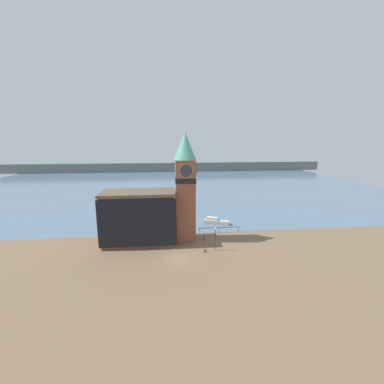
# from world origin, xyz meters

# --- Properties ---
(ground_plane) EXTENTS (160.00, 160.00, 0.00)m
(ground_plane) POSITION_xyz_m (0.00, 0.00, 0.00)
(ground_plane) COLOR brown
(water) EXTENTS (160.00, 120.00, 0.00)m
(water) POSITION_xyz_m (0.00, 70.63, -0.00)
(water) COLOR slate
(water) RESTS_ON ground_plane
(far_shoreline) EXTENTS (180.00, 3.00, 5.00)m
(far_shoreline) POSITION_xyz_m (0.00, 110.63, 2.50)
(far_shoreline) COLOR slate
(far_shoreline) RESTS_ON water
(pier_railing) EXTENTS (8.41, 0.08, 1.09)m
(pier_railing) POSITION_xyz_m (8.52, 10.38, 0.93)
(pier_railing) COLOR #232328
(pier_railing) RESTS_ON ground_plane
(clock_tower) EXTENTS (3.92, 3.92, 19.38)m
(clock_tower) POSITION_xyz_m (1.62, 7.74, 10.29)
(clock_tower) COLOR brown
(clock_tower) RESTS_ON ground_plane
(pier_building) EXTENTS (12.84, 6.53, 9.31)m
(pier_building) POSITION_xyz_m (-6.65, 7.18, 4.68)
(pier_building) COLOR brown
(pier_building) RESTS_ON ground_plane
(boat_near) EXTENTS (5.67, 3.34, 1.46)m
(boat_near) POSITION_xyz_m (8.89, 15.78, 0.55)
(boat_near) COLOR #B7B2A8
(boat_near) RESTS_ON water
(mooring_bollard_near) EXTENTS (0.37, 0.37, 0.65)m
(mooring_bollard_near) POSITION_xyz_m (4.29, 1.89, 0.34)
(mooring_bollard_near) COLOR brown
(mooring_bollard_near) RESTS_ON ground_plane
(mooring_bollard_far) EXTENTS (0.32, 0.32, 0.85)m
(mooring_bollard_far) POSITION_xyz_m (4.98, 6.92, 0.46)
(mooring_bollard_far) COLOR brown
(mooring_bollard_far) RESTS_ON ground_plane
(lamp_post) EXTENTS (0.32, 0.32, 4.04)m
(lamp_post) POSITION_xyz_m (6.07, 2.21, 2.81)
(lamp_post) COLOR #2D2D33
(lamp_post) RESTS_ON ground_plane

